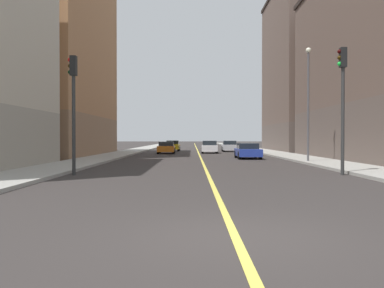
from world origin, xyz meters
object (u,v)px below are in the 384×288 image
(building_left_mid, at_px, (308,71))
(car_blue, at_px, (249,151))
(traffic_light_right_near, at_px, (74,97))
(car_orange, at_px, (167,148))
(street_lamp_left_near, at_px, (309,93))
(car_white, at_px, (211,147))
(car_yellow, at_px, (174,146))
(building_right_midblock, at_px, (55,52))
(traffic_light_left_near, at_px, (344,92))
(car_silver, at_px, (231,146))

(building_left_mid, relative_size, car_blue, 4.78)
(traffic_light_right_near, bearing_deg, car_orange, 84.37)
(traffic_light_right_near, relative_size, street_lamp_left_near, 0.71)
(car_white, xyz_separation_m, car_yellow, (-4.49, 7.80, -0.02))
(building_right_midblock, distance_m, traffic_light_left_near, 29.69)
(building_left_mid, bearing_deg, car_silver, -170.85)
(car_silver, bearing_deg, street_lamp_left_near, -82.27)
(traffic_light_left_near, xyz_separation_m, car_yellow, (-9.40, 35.65, -3.12))
(traffic_light_left_near, relative_size, car_orange, 1.39)
(building_left_mid, distance_m, car_blue, 23.87)
(street_lamp_left_near, relative_size, car_white, 1.85)
(street_lamp_left_near, bearing_deg, car_blue, 118.68)
(building_left_mid, bearing_deg, street_lamp_left_near, -104.94)
(car_orange, bearing_deg, car_yellow, 88.18)
(traffic_light_right_near, bearing_deg, building_left_mid, 59.92)
(traffic_light_right_near, height_order, car_blue, traffic_light_right_near)
(building_right_midblock, height_order, car_blue, building_right_midblock)
(traffic_light_left_near, bearing_deg, car_orange, 109.97)
(building_right_midblock, bearing_deg, building_left_mid, 26.20)
(car_white, bearing_deg, car_orange, -165.98)
(car_white, distance_m, car_blue, 12.76)
(building_right_midblock, xyz_separation_m, car_white, (15.16, 6.85, -9.26))
(street_lamp_left_near, bearing_deg, car_silver, 97.73)
(car_blue, bearing_deg, car_white, 101.87)
(building_right_midblock, xyz_separation_m, car_orange, (10.38, 5.66, -9.30))
(traffic_light_left_near, bearing_deg, car_white, 100.01)
(building_right_midblock, bearing_deg, traffic_light_left_near, -46.29)
(traffic_light_left_near, distance_m, street_lamp_left_near, 9.43)
(building_right_midblock, relative_size, traffic_light_right_near, 3.65)
(building_right_midblock, height_order, car_orange, building_right_midblock)
(car_blue, bearing_deg, traffic_light_right_near, -123.12)
(street_lamp_left_near, height_order, car_yellow, street_lamp_left_near)
(car_white, relative_size, car_yellow, 1.00)
(building_left_mid, height_order, car_orange, building_left_mid)
(building_right_midblock, bearing_deg, car_yellow, 53.94)
(car_yellow, bearing_deg, street_lamp_left_near, -68.41)
(building_left_mid, xyz_separation_m, car_yellow, (-17.19, 0.95, -9.67))
(building_left_mid, relative_size, traffic_light_left_near, 3.54)
(car_silver, bearing_deg, car_blue, -90.25)
(car_white, height_order, car_orange, car_white)
(car_silver, xyz_separation_m, car_orange, (-7.48, -6.44, -0.02))
(car_white, bearing_deg, car_silver, 62.73)
(car_blue, relative_size, car_silver, 1.06)
(car_white, height_order, car_silver, car_white)
(building_left_mid, relative_size, car_white, 4.97)
(street_lamp_left_near, xyz_separation_m, car_silver, (-3.23, 23.77, -4.11))
(building_right_midblock, bearing_deg, car_orange, 28.60)
(traffic_light_right_near, bearing_deg, building_right_midblock, 110.27)
(traffic_light_right_near, xyz_separation_m, car_blue, (10.03, 15.37, -2.94))
(car_yellow, bearing_deg, car_silver, -19.57)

